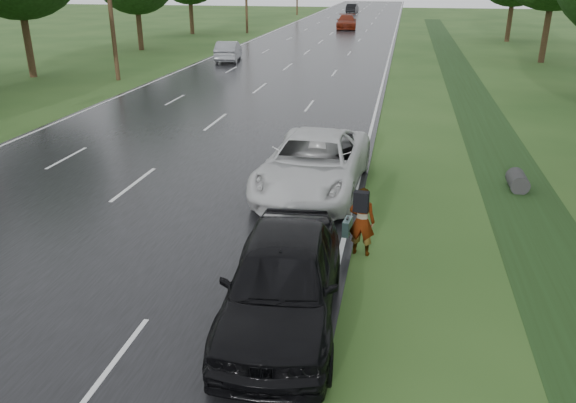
{
  "coord_description": "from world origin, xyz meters",
  "views": [
    {
      "loc": [
        7.85,
        -6.93,
        6.04
      ],
      "look_at": [
        5.55,
        4.5,
        1.3
      ],
      "focal_mm": 35.0,
      "sensor_mm": 36.0,
      "label": 1
    }
  ],
  "objects_px": {
    "white_pickup": "(314,164)",
    "dark_sedan": "(283,280)",
    "silver_sedan": "(228,51)",
    "pedestrian": "(361,220)"
  },
  "relations": [
    {
      "from": "pedestrian",
      "to": "silver_sedan",
      "type": "xyz_separation_m",
      "value": [
        -12.06,
        29.15,
        -0.09
      ]
    },
    {
      "from": "dark_sedan",
      "to": "white_pickup",
      "type": "bearing_deg",
      "value": 89.64
    },
    {
      "from": "white_pickup",
      "to": "dark_sedan",
      "type": "height_order",
      "value": "dark_sedan"
    },
    {
      "from": "white_pickup",
      "to": "dark_sedan",
      "type": "relative_size",
      "value": 1.19
    },
    {
      "from": "pedestrian",
      "to": "silver_sedan",
      "type": "distance_m",
      "value": 31.54
    },
    {
      "from": "white_pickup",
      "to": "silver_sedan",
      "type": "bearing_deg",
      "value": 114.58
    },
    {
      "from": "white_pickup",
      "to": "silver_sedan",
      "type": "distance_m",
      "value": 27.42
    },
    {
      "from": "pedestrian",
      "to": "white_pickup",
      "type": "height_order",
      "value": "white_pickup"
    },
    {
      "from": "pedestrian",
      "to": "white_pickup",
      "type": "relative_size",
      "value": 0.27
    },
    {
      "from": "white_pickup",
      "to": "dark_sedan",
      "type": "distance_m",
      "value": 6.83
    }
  ]
}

